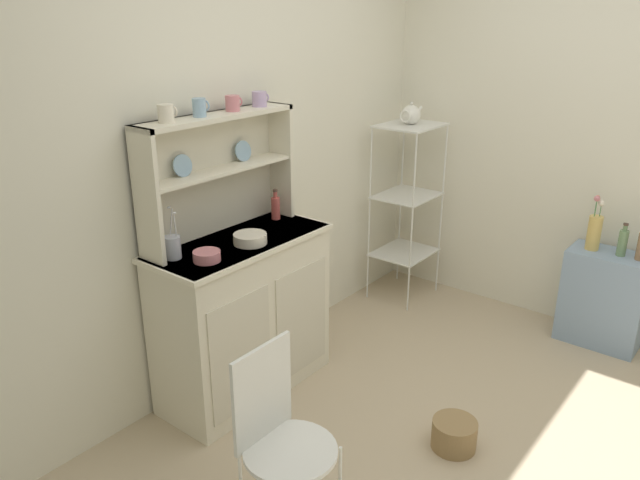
# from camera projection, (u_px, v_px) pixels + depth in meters

# --- Properties ---
(ground_plane) EXTENTS (3.84, 3.84, 0.00)m
(ground_plane) POSITION_uv_depth(u_px,v_px,m) (500.00, 459.00, 2.94)
(ground_plane) COLOR tan
(ground_plane) RESTS_ON ground
(wall_back) EXTENTS (3.84, 0.05, 2.50)m
(wall_back) POSITION_uv_depth(u_px,v_px,m) (245.00, 153.00, 3.44)
(wall_back) COLOR silver
(wall_back) RESTS_ON ground
(wall_right) EXTENTS (0.05, 3.84, 2.50)m
(wall_right) POSITION_uv_depth(u_px,v_px,m) (633.00, 143.00, 3.69)
(wall_right) COLOR silver
(wall_right) RESTS_ON ground
(hutch_cabinet) EXTENTS (1.00, 0.45, 0.89)m
(hutch_cabinet) POSITION_uv_depth(u_px,v_px,m) (244.00, 315.00, 3.34)
(hutch_cabinet) COLOR silver
(hutch_cabinet) RESTS_ON ground
(hutch_shelf_unit) EXTENTS (0.93, 0.18, 0.63)m
(hutch_shelf_unit) POSITION_uv_depth(u_px,v_px,m) (214.00, 165.00, 3.15)
(hutch_shelf_unit) COLOR beige
(hutch_shelf_unit) RESTS_ON hutch_cabinet
(bakers_rack) EXTENTS (0.44, 0.36, 1.27)m
(bakers_rack) POSITION_uv_depth(u_px,v_px,m) (407.00, 192.00, 4.35)
(bakers_rack) COLOR silver
(bakers_rack) RESTS_ON ground
(side_shelf_blue) EXTENTS (0.28, 0.48, 0.61)m
(side_shelf_blue) POSITION_uv_depth(u_px,v_px,m) (604.00, 298.00, 3.87)
(side_shelf_blue) COLOR #849EBC
(side_shelf_blue) RESTS_ON ground
(wire_chair) EXTENTS (0.36, 0.36, 0.85)m
(wire_chair) POSITION_uv_depth(u_px,v_px,m) (279.00, 430.00, 2.34)
(wire_chair) COLOR white
(wire_chair) RESTS_ON ground
(floor_basket) EXTENTS (0.22, 0.22, 0.15)m
(floor_basket) POSITION_uv_depth(u_px,v_px,m) (454.00, 434.00, 3.00)
(floor_basket) COLOR #93754C
(floor_basket) RESTS_ON ground
(cup_cream_0) EXTENTS (0.09, 0.07, 0.08)m
(cup_cream_0) POSITION_uv_depth(u_px,v_px,m) (166.00, 113.00, 2.80)
(cup_cream_0) COLOR silver
(cup_cream_0) RESTS_ON hutch_shelf_unit
(cup_sky_1) EXTENTS (0.08, 0.06, 0.09)m
(cup_sky_1) POSITION_uv_depth(u_px,v_px,m) (200.00, 107.00, 2.94)
(cup_sky_1) COLOR #8EB2D1
(cup_sky_1) RESTS_ON hutch_shelf_unit
(cup_rose_2) EXTENTS (0.09, 0.07, 0.08)m
(cup_rose_2) POSITION_uv_depth(u_px,v_px,m) (233.00, 103.00, 3.10)
(cup_rose_2) COLOR #D17A84
(cup_rose_2) RESTS_ON hutch_shelf_unit
(cup_lilac_3) EXTENTS (0.09, 0.08, 0.08)m
(cup_lilac_3) POSITION_uv_depth(u_px,v_px,m) (260.00, 99.00, 3.24)
(cup_lilac_3) COLOR #B79ECC
(cup_lilac_3) RESTS_ON hutch_shelf_unit
(bowl_mixing_large) EXTENTS (0.13, 0.13, 0.05)m
(bowl_mixing_large) POSITION_uv_depth(u_px,v_px,m) (207.00, 256.00, 2.92)
(bowl_mixing_large) COLOR #D17A84
(bowl_mixing_large) RESTS_ON hutch_cabinet
(bowl_floral_medium) EXTENTS (0.17, 0.17, 0.05)m
(bowl_floral_medium) POSITION_uv_depth(u_px,v_px,m) (250.00, 239.00, 3.14)
(bowl_floral_medium) COLOR silver
(bowl_floral_medium) RESTS_ON hutch_cabinet
(jam_bottle) EXTENTS (0.05, 0.05, 0.17)m
(jam_bottle) POSITION_uv_depth(u_px,v_px,m) (276.00, 207.00, 3.48)
(jam_bottle) COLOR #B74C47
(jam_bottle) RESTS_ON hutch_cabinet
(utensil_jar) EXTENTS (0.08, 0.08, 0.25)m
(utensil_jar) POSITION_uv_depth(u_px,v_px,m) (173.00, 247.00, 2.94)
(utensil_jar) COLOR #B2B7C6
(utensil_jar) RESTS_ON hutch_cabinet
(porcelain_teapot) EXTENTS (0.22, 0.13, 0.15)m
(porcelain_teapot) POSITION_uv_depth(u_px,v_px,m) (411.00, 115.00, 4.16)
(porcelain_teapot) COLOR white
(porcelain_teapot) RESTS_ON bakers_rack
(flower_vase) EXTENTS (0.08, 0.08, 0.34)m
(flower_vase) POSITION_uv_depth(u_px,v_px,m) (594.00, 230.00, 3.79)
(flower_vase) COLOR #DBB760
(flower_vase) RESTS_ON side_shelf_blue
(oil_bottle) EXTENTS (0.05, 0.05, 0.20)m
(oil_bottle) POSITION_uv_depth(u_px,v_px,m) (623.00, 242.00, 3.71)
(oil_bottle) COLOR #6B8C60
(oil_bottle) RESTS_ON side_shelf_blue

